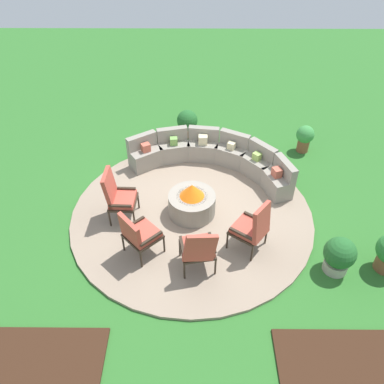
{
  "coord_description": "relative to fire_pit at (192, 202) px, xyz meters",
  "views": [
    {
      "loc": [
        0.05,
        -5.94,
        5.68
      ],
      "look_at": [
        0.0,
        0.2,
        0.45
      ],
      "focal_mm": 36.36,
      "sensor_mm": 36.0,
      "label": 1
    }
  ],
  "objects": [
    {
      "name": "lounge_chair_back_left",
      "position": [
        0.12,
        -1.47,
        0.24
      ],
      "size": [
        0.69,
        0.67,
        1.03
      ],
      "rotation": [
        0.0,
        0.0,
        6.47
      ],
      "color": "#2D2319",
      "rests_on": "patio_circle"
    },
    {
      "name": "lounge_chair_back_right",
      "position": [
        1.12,
        -0.97,
        0.27
      ],
      "size": [
        0.8,
        0.83,
        1.11
      ],
      "rotation": [
        0.0,
        0.0,
        7.23
      ],
      "color": "#2D2319",
      "rests_on": "patio_circle"
    },
    {
      "name": "lounge_chair_front_left",
      "position": [
        -1.47,
        -0.13,
        0.29
      ],
      "size": [
        0.59,
        0.61,
        1.12
      ],
      "rotation": [
        0.0,
        0.0,
        4.67
      ],
      "color": "#2D2319",
      "rests_on": "patio_circle"
    },
    {
      "name": "mulch_bed_right",
      "position": [
        2.26,
        -3.36,
        -0.33
      ],
      "size": [
        1.96,
        1.42,
        0.04
      ],
      "primitive_type": "cube",
      "color": "#382114",
      "rests_on": "ground_plane"
    },
    {
      "name": "ground_plane",
      "position": [
        0.0,
        0.0,
        -0.35
      ],
      "size": [
        24.0,
        24.0,
        0.0
      ],
      "primitive_type": "plane",
      "color": "#2D6B28"
    },
    {
      "name": "potted_plant_3",
      "position": [
        -0.15,
        3.16,
        0.03
      ],
      "size": [
        0.55,
        0.55,
        0.71
      ],
      "color": "brown",
      "rests_on": "ground_plane"
    },
    {
      "name": "patio_circle",
      "position": [
        0.0,
        0.0,
        -0.32
      ],
      "size": [
        5.03,
        5.03,
        0.06
      ],
      "primitive_type": "cylinder",
      "color": "gray",
      "rests_on": "ground_plane"
    },
    {
      "name": "potted_plant_1",
      "position": [
        2.82,
        2.4,
        0.06
      ],
      "size": [
        0.45,
        0.45,
        0.71
      ],
      "color": "brown",
      "rests_on": "ground_plane"
    },
    {
      "name": "curved_stone_bench",
      "position": [
        0.5,
        1.56,
        0.03
      ],
      "size": [
        3.74,
        1.97,
        0.79
      ],
      "color": "gray",
      "rests_on": "patio_circle"
    },
    {
      "name": "mulch_bed_left",
      "position": [
        -2.26,
        -3.36,
        -0.33
      ],
      "size": [
        1.96,
        1.42,
        0.04
      ],
      "primitive_type": "cube",
      "color": "#382114",
      "rests_on": "ground_plane"
    },
    {
      "name": "lounge_chair_front_right",
      "position": [
        -0.95,
        -1.12,
        0.24
      ],
      "size": [
        0.82,
        0.84,
        1.02
      ],
      "rotation": [
        0.0,
        0.0,
        5.47
      ],
      "color": "#2D2319",
      "rests_on": "patio_circle"
    },
    {
      "name": "potted_plant_0",
      "position": [
        2.61,
        -1.43,
        0.05
      ],
      "size": [
        0.57,
        0.57,
        0.74
      ],
      "color": "#A89E8E",
      "rests_on": "ground_plane"
    },
    {
      "name": "fire_pit",
      "position": [
        0.0,
        0.0,
        0.0
      ],
      "size": [
        0.97,
        0.97,
        0.74
      ],
      "color": "gray",
      "rests_on": "patio_circle"
    }
  ]
}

